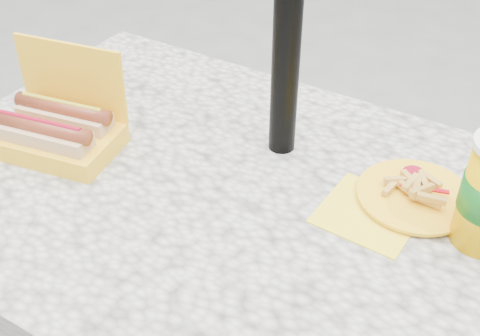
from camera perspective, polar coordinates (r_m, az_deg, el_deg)
The scene contains 3 objects.
picnic_table at distance 1.12m, azimuth -0.18°, elevation -6.55°, with size 1.20×0.80×0.75m.
hotdog_box at distance 1.18m, azimuth -16.95°, elevation 3.54°, with size 0.25×0.19×0.19m.
fries_plate at distance 1.07m, azimuth 15.93°, elevation -2.54°, with size 0.23×0.25×0.04m.
Camera 1 is at (0.42, -0.68, 1.42)m, focal length 45.00 mm.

